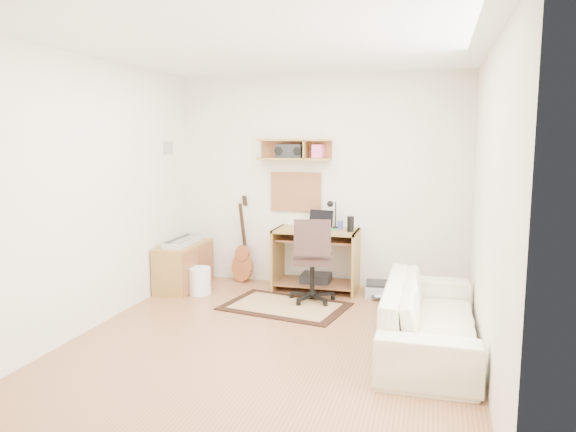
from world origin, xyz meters
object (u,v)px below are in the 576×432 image
(task_chair, at_px, (312,259))
(sofa, at_px, (430,305))
(printer, at_px, (383,289))
(cabinet, at_px, (184,266))
(desk, at_px, (316,260))

(task_chair, height_order, sofa, task_chair)
(printer, height_order, sofa, sofa)
(task_chair, xyz_separation_m, cabinet, (-1.66, 0.15, -0.22))
(task_chair, xyz_separation_m, sofa, (1.30, -1.08, -0.10))
(sofa, bearing_deg, task_chair, 50.37)
(task_chair, bearing_deg, cabinet, 162.85)
(printer, bearing_deg, sofa, -75.46)
(desk, distance_m, printer, 0.86)
(desk, bearing_deg, cabinet, -168.59)
(desk, bearing_deg, task_chair, -82.78)
(desk, xyz_separation_m, cabinet, (-1.60, -0.32, -0.10))
(task_chair, relative_size, printer, 2.42)
(desk, xyz_separation_m, sofa, (1.36, -1.55, 0.01))
(printer, bearing_deg, task_chair, -155.73)
(desk, relative_size, sofa, 0.50)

